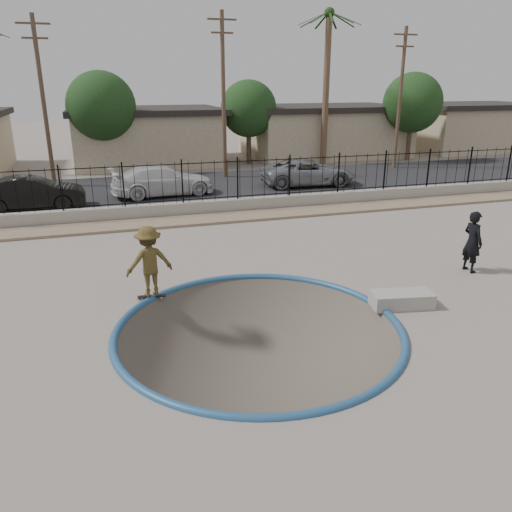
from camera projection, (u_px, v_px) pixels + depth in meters
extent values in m
cube|color=slate|center=(179.00, 229.00, 24.16)|extent=(120.00, 120.00, 2.20)
torus|color=#25507A|center=(259.00, 329.00, 12.06)|extent=(7.04, 7.04, 0.20)
cube|color=#967E62|center=(188.00, 221.00, 21.25)|extent=(42.00, 1.60, 0.11)
cube|color=gray|center=(184.00, 209.00, 22.16)|extent=(42.00, 0.45, 0.60)
cube|color=black|center=(183.00, 200.00, 22.03)|extent=(40.00, 0.04, 0.03)
cube|color=black|center=(181.00, 164.00, 21.50)|extent=(40.00, 0.04, 0.04)
cube|color=black|center=(165.00, 187.00, 28.31)|extent=(90.00, 8.00, 0.04)
cube|color=tan|center=(147.00, 138.00, 36.31)|extent=(10.00, 8.00, 3.50)
cube|color=black|center=(145.00, 111.00, 35.67)|extent=(10.60, 8.60, 0.40)
cube|color=tan|center=(323.00, 133.00, 40.16)|extent=(12.00, 8.00, 3.50)
cube|color=black|center=(325.00, 108.00, 39.52)|extent=(12.60, 8.60, 0.40)
cube|color=tan|center=(469.00, 129.00, 44.02)|extent=(11.00, 8.00, 3.50)
cube|color=black|center=(472.00, 105.00, 43.37)|extent=(11.60, 8.60, 0.40)
cylinder|color=brown|center=(326.00, 92.00, 34.48)|extent=(0.44, 0.44, 10.00)
sphere|color=#1C3A14|center=(329.00, 13.00, 32.84)|extent=(0.70, 0.70, 0.70)
cylinder|color=#473323|center=(44.00, 104.00, 26.98)|extent=(0.24, 0.24, 9.00)
cube|color=#473323|center=(33.00, 23.00, 25.66)|extent=(1.70, 0.10, 0.10)
cube|color=#473323|center=(35.00, 38.00, 25.89)|extent=(1.30, 0.10, 0.10)
cylinder|color=#473323|center=(224.00, 98.00, 29.65)|extent=(0.24, 0.24, 9.50)
cube|color=#473323|center=(222.00, 19.00, 28.25)|extent=(1.70, 0.10, 0.10)
cube|color=#473323|center=(222.00, 33.00, 28.48)|extent=(1.30, 0.10, 0.10)
cylinder|color=#473323|center=(400.00, 100.00, 33.04)|extent=(0.24, 0.24, 9.00)
cube|color=#473323|center=(406.00, 34.00, 31.71)|extent=(1.70, 0.10, 0.10)
cube|color=#473323|center=(405.00, 46.00, 31.95)|extent=(1.30, 0.10, 0.10)
cylinder|color=#473323|center=(106.00, 149.00, 32.41)|extent=(0.34, 0.34, 3.00)
sphere|color=#143311|center=(101.00, 106.00, 31.52)|extent=(4.32, 4.32, 4.32)
cylinder|color=#473323|center=(249.00, 144.00, 36.10)|extent=(0.34, 0.34, 2.75)
sphere|color=#143311|center=(249.00, 109.00, 35.29)|extent=(3.96, 3.96, 3.96)
cylinder|color=#473323|center=(409.00, 140.00, 37.56)|extent=(0.34, 0.34, 3.00)
sphere|color=#143311|center=(413.00, 103.00, 36.67)|extent=(4.32, 4.32, 4.32)
imported|color=brown|center=(149.00, 265.00, 13.45)|extent=(1.37, 0.92, 1.96)
cube|color=black|center=(152.00, 296.00, 13.76)|extent=(0.78, 0.26, 0.02)
cylinder|color=silver|center=(142.00, 299.00, 13.65)|extent=(0.05, 0.03, 0.05)
cylinder|color=silver|center=(142.00, 297.00, 13.79)|extent=(0.05, 0.03, 0.05)
cylinder|color=silver|center=(161.00, 298.00, 13.75)|extent=(0.05, 0.03, 0.05)
cylinder|color=silver|center=(161.00, 295.00, 13.88)|extent=(0.05, 0.03, 0.05)
imported|color=black|center=(472.00, 242.00, 15.44)|extent=(0.52, 0.74, 1.93)
cube|color=#9B9589|center=(402.00, 299.00, 13.20)|extent=(1.70, 0.97, 0.40)
imported|color=black|center=(32.00, 193.00, 23.02)|extent=(4.66, 1.69, 1.53)
imported|color=silver|center=(163.00, 180.00, 25.89)|extent=(5.49, 2.69, 1.54)
imported|color=gray|center=(308.00, 172.00, 28.43)|extent=(5.51, 2.82, 1.49)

